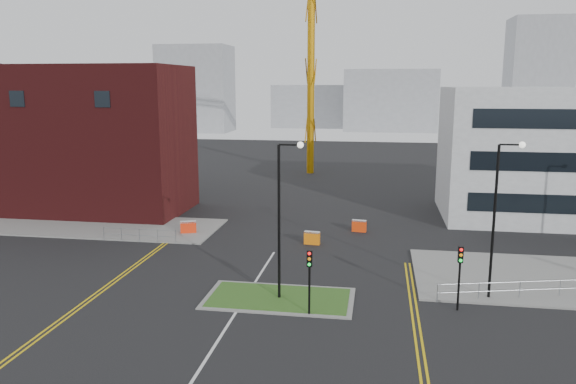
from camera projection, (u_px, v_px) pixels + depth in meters
name	position (u px, v px, depth m)	size (l,w,h in m)	color
ground	(204.00, 363.00, 25.12)	(200.00, 200.00, 0.00)	black
pavement_left	(63.00, 224.00, 49.59)	(28.00, 8.00, 0.12)	slate
island_kerb	(279.00, 298.00, 32.55)	(8.60, 4.60, 0.08)	slate
grass_island	(279.00, 298.00, 32.54)	(8.00, 4.00, 0.12)	#2C541C
brick_building	(63.00, 141.00, 54.59)	(24.20, 10.07, 14.24)	#4C1314
streetlamp_island	(283.00, 208.00, 31.49)	(1.46, 0.36, 9.18)	black
streetlamp_right_near	(499.00, 208.00, 31.53)	(1.46, 0.36, 9.18)	black
traffic_light_island	(309.00, 270.00, 29.79)	(0.28, 0.33, 3.65)	black
traffic_light_right	(460.00, 266.00, 30.47)	(0.28, 0.33, 3.65)	black
railing_left	(139.00, 233.00, 44.16)	(6.05, 0.05, 1.10)	gray
centre_line	(217.00, 343.00, 27.06)	(0.15, 30.00, 0.01)	silver
yellow_left_a	(117.00, 277.00, 36.23)	(0.12, 24.00, 0.01)	gold
yellow_left_b	(122.00, 277.00, 36.18)	(0.12, 24.00, 0.01)	gold
yellow_right_a	(413.00, 322.00, 29.43)	(0.12, 20.00, 0.01)	gold
yellow_right_b	(419.00, 322.00, 29.38)	(0.12, 20.00, 0.01)	gold
skyline_a	(196.00, 89.00, 145.65)	(18.00, 12.00, 22.00)	gray
skyline_b	(390.00, 100.00, 148.00)	(24.00, 12.00, 16.00)	gray
skyline_c	(537.00, 77.00, 136.48)	(14.00, 12.00, 28.00)	gray
skyline_d	(326.00, 106.00, 160.92)	(30.00, 12.00, 12.00)	gray
barrier_left	(188.00, 227.00, 46.58)	(1.37, 0.85, 1.09)	red
barrier_mid	(312.00, 237.00, 43.60)	(1.25, 0.54, 1.02)	orange
barrier_right	(359.00, 225.00, 47.32)	(1.23, 0.56, 1.00)	#FF400E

